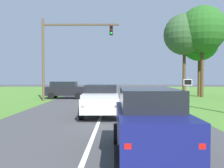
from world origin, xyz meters
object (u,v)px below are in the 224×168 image
Objects in this scene: traffic_light at (62,47)px; keep_moving_sign at (188,89)px; crossing_suv_far at (66,90)px; extra_tree_1 at (202,30)px; pickup_truck_lead at (101,100)px; red_suv_near at (149,121)px; oak_tree_right at (184,35)px; extra_tree_2 at (199,42)px.

traffic_light is 12.57m from keep_moving_sign.
crossing_suv_far is 16.88m from extra_tree_1.
extra_tree_1 reaches higher than crossing_suv_far.
traffic_light is at bearing 115.32° from pickup_truck_lead.
red_suv_near reaches higher than crossing_suv_far.
crossing_suv_far is 0.44× the size of extra_tree_1.
crossing_suv_far is (-4.58, 11.87, -0.00)m from pickup_truck_lead.
oak_tree_right is (8.87, 14.51, 6.31)m from pickup_truck_lead.
traffic_light is at bearing -156.69° from extra_tree_2.
red_suv_near is 0.51× the size of extra_tree_2.
extra_tree_1 is (15.33, 2.01, 6.78)m from crossing_suv_far.
red_suv_near is 0.83× the size of pickup_truck_lead.
keep_moving_sign reaches higher than pickup_truck_lead.
pickup_truck_lead is at bearing -121.44° from oak_tree_right.
extra_tree_1 reaches higher than red_suv_near.
oak_tree_right reaches higher than red_suv_near.
extra_tree_1 reaches higher than extra_tree_2.
extra_tree_2 is (15.58, 3.75, 5.56)m from crossing_suv_far.
pickup_truck_lead is at bearing -68.92° from crossing_suv_far.
oak_tree_right is at bearing 76.23° from keep_moving_sign.
traffic_light is at bearing -157.41° from oak_tree_right.
extra_tree_1 is (1.88, -0.63, 0.47)m from oak_tree_right.
red_suv_near is at bearing -112.32° from extra_tree_1.
red_suv_near is at bearing -76.26° from pickup_truck_lead.
red_suv_near is 1.94× the size of keep_moving_sign.
extra_tree_1 reaches higher than pickup_truck_lead.
extra_tree_2 is (0.25, 1.75, -1.22)m from extra_tree_1.
crossing_suv_far is at bearing 96.02° from traffic_light.
traffic_light reaches higher than crossing_suv_far.
keep_moving_sign is at bearing -111.33° from extra_tree_2.
red_suv_near is 25.65m from extra_tree_2.
traffic_light is 0.82× the size of oak_tree_right.
extra_tree_1 is 2.14m from extra_tree_2.
crossing_suv_far is (-0.30, 2.83, -4.26)m from traffic_light.
extra_tree_1 is at bearing 17.83° from traffic_light.
traffic_light reaches higher than keep_moving_sign.
extra_tree_2 is (4.98, 12.76, 5.04)m from keep_moving_sign.
extra_tree_2 is at bearing 68.67° from red_suv_near.
extra_tree_2 is at bearing 13.55° from crossing_suv_far.
oak_tree_right is at bearing -152.41° from extra_tree_2.
pickup_truck_lead is at bearing -127.77° from extra_tree_1.
traffic_light is 15.99m from extra_tree_1.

